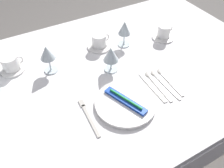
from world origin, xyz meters
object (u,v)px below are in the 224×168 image
wine_glass_centre (124,29)px  dinner_plate (125,103)px  wine_glass_left (111,55)px  toothbrush_package (126,100)px  wine_glass_right (47,54)px  spoon_soup (155,82)px  coffee_cup_right (99,40)px  dinner_knife (153,88)px  spoon_tea (167,78)px  coffee_cup_far (11,63)px  spoon_dessert (162,81)px  fork_outer (88,116)px  coffee_cup_left (164,31)px

wine_glass_centre → dinner_plate: bearing=-120.1°
wine_glass_left → toothbrush_package: bearing=-103.5°
wine_glass_right → wine_glass_centre: bearing=1.6°
spoon_soup → wine_glass_left: 0.25m
spoon_soup → wine_glass_centre: 0.35m
dinner_plate → coffee_cup_right: bearing=78.0°
wine_glass_right → spoon_soup: bearing=-38.7°
dinner_knife → spoon_tea: bearing=10.3°
coffee_cup_right → spoon_tea: bearing=-66.8°
coffee_cup_far → coffee_cup_right: bearing=-4.4°
spoon_soup → wine_glass_right: size_ratio=1.47×
dinner_knife → coffee_cup_far: coffee_cup_far is taller
coffee_cup_right → wine_glass_left: (-0.04, -0.20, 0.05)m
toothbrush_package → spoon_soup: size_ratio=0.97×
spoon_dessert → wine_glass_right: wine_glass_right is taller
fork_outer → coffee_cup_left: size_ratio=2.16×
dinner_plate → coffee_cup_far: size_ratio=2.53×
spoon_tea → coffee_cup_right: size_ratio=1.97×
coffee_cup_left → wine_glass_right: bearing=176.6°
wine_glass_centre → wine_glass_right: wine_glass_centre is taller
wine_glass_centre → fork_outer: bearing=-137.2°
coffee_cup_left → coffee_cup_far: 0.85m
wine_glass_centre → coffee_cup_left: bearing=-12.2°
dinner_plate → wine_glass_right: (-0.21, 0.37, 0.10)m
spoon_dessert → spoon_tea: same height
dinner_knife → coffee_cup_left: bearing=45.9°
fork_outer → coffee_cup_far: bearing=115.3°
dinner_plate → coffee_cup_left: (0.46, 0.33, 0.04)m
dinner_knife → wine_glass_right: size_ratio=1.44×
coffee_cup_far → spoon_soup: bearing=-36.3°
spoon_dessert → wine_glass_right: 0.56m
dinner_knife → spoon_tea: 0.10m
wine_glass_left → wine_glass_right: bearing=152.4°
dinner_knife → toothbrush_package: bearing=-172.4°
fork_outer → wine_glass_left: bearing=43.2°
dinner_plate → wine_glass_left: bearing=76.5°
coffee_cup_left → fork_outer: bearing=-153.8°
dinner_knife → coffee_cup_left: (0.30, 0.31, 0.04)m
coffee_cup_left → coffee_cup_far: same height
spoon_soup → wine_glass_right: 0.53m
dinner_plate → spoon_soup: dinner_plate is taller
wine_glass_right → dinner_plate: bearing=-60.2°
spoon_tea → wine_glass_centre: 0.36m
toothbrush_package → coffee_cup_far: coffee_cup_far is taller
spoon_dessert → wine_glass_centre: 0.36m
fork_outer → wine_glass_left: size_ratio=1.55×
dinner_knife → spoon_tea: size_ratio=1.03×
dinner_plate → toothbrush_package: 0.02m
fork_outer → dinner_knife: (0.33, 0.00, 0.00)m
spoon_tea → coffee_cup_left: bearing=55.2°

